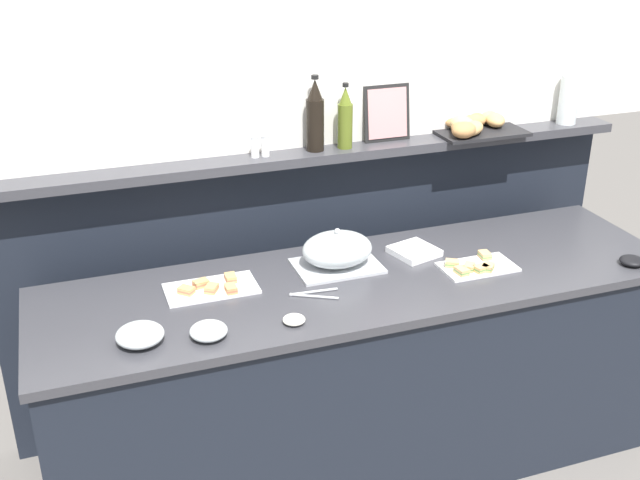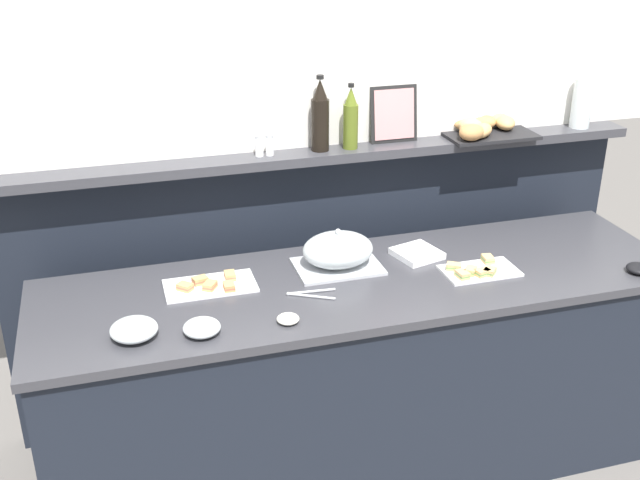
{
  "view_description": "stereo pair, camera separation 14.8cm",
  "coord_description": "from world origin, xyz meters",
  "px_view_note": "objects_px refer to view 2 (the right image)",
  "views": [
    {
      "loc": [
        -1.05,
        -2.44,
        2.27
      ],
      "look_at": [
        -0.15,
        0.1,
        1.04
      ],
      "focal_mm": 42.95,
      "sensor_mm": 36.0,
      "label": 1
    },
    {
      "loc": [
        -0.91,
        -2.49,
        2.27
      ],
      "look_at": [
        -0.15,
        0.1,
        1.04
      ],
      "focal_mm": 42.95,
      "sensor_mm": 36.0,
      "label": 2
    }
  ],
  "objects_px": {
    "serving_tongs": "(310,294)",
    "bread_basket": "(483,127)",
    "wine_bottle_dark": "(320,117)",
    "pepper_shaker": "(270,145)",
    "glass_bowl_medium": "(202,328)",
    "water_carafe": "(582,103)",
    "framed_picture": "(394,114)",
    "salt_shaker": "(259,146)",
    "glass_bowl_large": "(134,330)",
    "sandwich_platter_front": "(210,285)",
    "napkin_stack": "(417,253)",
    "serving_cloche": "(338,251)",
    "olive_oil_bottle": "(351,120)",
    "condiment_bowl_teal": "(639,268)",
    "condiment_bowl_cream": "(288,319)",
    "sandwich_platter_side": "(478,270)"
  },
  "relations": [
    {
      "from": "serving_tongs",
      "to": "bread_basket",
      "type": "height_order",
      "value": "bread_basket"
    },
    {
      "from": "wine_bottle_dark",
      "to": "pepper_shaker",
      "type": "xyz_separation_m",
      "value": [
        -0.22,
        -0.01,
        -0.1
      ]
    },
    {
      "from": "framed_picture",
      "to": "water_carafe",
      "type": "distance_m",
      "value": 0.9
    },
    {
      "from": "sandwich_platter_front",
      "to": "serving_tongs",
      "type": "height_order",
      "value": "sandwich_platter_front"
    },
    {
      "from": "serving_tongs",
      "to": "serving_cloche",
      "type": "bearing_deg",
      "value": 48.29
    },
    {
      "from": "serving_tongs",
      "to": "olive_oil_bottle",
      "type": "bearing_deg",
      "value": 58.12
    },
    {
      "from": "condiment_bowl_cream",
      "to": "wine_bottle_dark",
      "type": "xyz_separation_m",
      "value": [
        0.32,
        0.7,
        0.51
      ]
    },
    {
      "from": "olive_oil_bottle",
      "to": "salt_shaker",
      "type": "xyz_separation_m",
      "value": [
        -0.39,
        0.0,
        -0.08
      ]
    },
    {
      "from": "glass_bowl_large",
      "to": "water_carafe",
      "type": "distance_m",
      "value": 2.24
    },
    {
      "from": "napkin_stack",
      "to": "water_carafe",
      "type": "xyz_separation_m",
      "value": [
        0.92,
        0.33,
        0.48
      ]
    },
    {
      "from": "sandwich_platter_side",
      "to": "glass_bowl_medium",
      "type": "distance_m",
      "value": 1.12
    },
    {
      "from": "glass_bowl_large",
      "to": "glass_bowl_medium",
      "type": "distance_m",
      "value": 0.23
    },
    {
      "from": "sandwich_platter_front",
      "to": "napkin_stack",
      "type": "xyz_separation_m",
      "value": [
        0.86,
        0.03,
        0.0
      ]
    },
    {
      "from": "wine_bottle_dark",
      "to": "bread_basket",
      "type": "relative_size",
      "value": 0.78
    },
    {
      "from": "glass_bowl_medium",
      "to": "water_carafe",
      "type": "distance_m",
      "value": 2.04
    },
    {
      "from": "serving_cloche",
      "to": "salt_shaker",
      "type": "relative_size",
      "value": 3.91
    },
    {
      "from": "sandwich_platter_front",
      "to": "glass_bowl_medium",
      "type": "distance_m",
      "value": 0.34
    },
    {
      "from": "pepper_shaker",
      "to": "framed_picture",
      "type": "relative_size",
      "value": 0.36
    },
    {
      "from": "framed_picture",
      "to": "water_carafe",
      "type": "xyz_separation_m",
      "value": [
        0.9,
        -0.04,
        -0.01
      ]
    },
    {
      "from": "olive_oil_bottle",
      "to": "glass_bowl_medium",
      "type": "bearing_deg",
      "value": -137.66
    },
    {
      "from": "bread_basket",
      "to": "framed_picture",
      "type": "height_order",
      "value": "framed_picture"
    },
    {
      "from": "condiment_bowl_teal",
      "to": "bread_basket",
      "type": "xyz_separation_m",
      "value": [
        -0.35,
        0.72,
        0.41
      ]
    },
    {
      "from": "napkin_stack",
      "to": "olive_oil_bottle",
      "type": "distance_m",
      "value": 0.62
    },
    {
      "from": "serving_cloche",
      "to": "condiment_bowl_teal",
      "type": "xyz_separation_m",
      "value": [
        1.13,
        -0.38,
        -0.06
      ]
    },
    {
      "from": "framed_picture",
      "to": "napkin_stack",
      "type": "bearing_deg",
      "value": -93.24
    },
    {
      "from": "sandwich_platter_side",
      "to": "serving_cloche",
      "type": "xyz_separation_m",
      "value": [
        -0.52,
        0.2,
        0.06
      ]
    },
    {
      "from": "glass_bowl_medium",
      "to": "pepper_shaker",
      "type": "relative_size",
      "value": 1.48
    },
    {
      "from": "glass_bowl_large",
      "to": "napkin_stack",
      "type": "distance_m",
      "value": 1.21
    },
    {
      "from": "glass_bowl_medium",
      "to": "napkin_stack",
      "type": "bearing_deg",
      "value": 20.88
    },
    {
      "from": "salt_shaker",
      "to": "glass_bowl_large",
      "type": "bearing_deg",
      "value": -132.06
    },
    {
      "from": "sandwich_platter_front",
      "to": "sandwich_platter_side",
      "type": "distance_m",
      "value": 1.05
    },
    {
      "from": "napkin_stack",
      "to": "wine_bottle_dark",
      "type": "height_order",
      "value": "wine_bottle_dark"
    },
    {
      "from": "serving_cloche",
      "to": "condiment_bowl_cream",
      "type": "xyz_separation_m",
      "value": [
        -0.3,
        -0.36,
        -0.06
      ]
    },
    {
      "from": "sandwich_platter_front",
      "to": "glass_bowl_medium",
      "type": "bearing_deg",
      "value": -103.69
    },
    {
      "from": "sandwich_platter_front",
      "to": "glass_bowl_large",
      "type": "xyz_separation_m",
      "value": [
        -0.3,
        -0.29,
        0.02
      ]
    },
    {
      "from": "bread_basket",
      "to": "water_carafe",
      "type": "relative_size",
      "value": 1.79
    },
    {
      "from": "sandwich_platter_side",
      "to": "bread_basket",
      "type": "xyz_separation_m",
      "value": [
        0.27,
        0.54,
        0.41
      ]
    },
    {
      "from": "water_carafe",
      "to": "framed_picture",
      "type": "bearing_deg",
      "value": 177.57
    },
    {
      "from": "serving_tongs",
      "to": "napkin_stack",
      "type": "bearing_deg",
      "value": 20.92
    },
    {
      "from": "serving_tongs",
      "to": "pepper_shaker",
      "type": "bearing_deg",
      "value": 92.43
    },
    {
      "from": "serving_cloche",
      "to": "olive_oil_bottle",
      "type": "xyz_separation_m",
      "value": [
        0.16,
        0.34,
        0.43
      ]
    },
    {
      "from": "condiment_bowl_teal",
      "to": "pepper_shaker",
      "type": "height_order",
      "value": "pepper_shaker"
    },
    {
      "from": "wine_bottle_dark",
      "to": "sandwich_platter_side",
      "type": "bearing_deg",
      "value": -47.96
    },
    {
      "from": "olive_oil_bottle",
      "to": "sandwich_platter_front",
      "type": "bearing_deg",
      "value": -152.02
    },
    {
      "from": "sandwich_platter_side",
      "to": "pepper_shaker",
      "type": "height_order",
      "value": "pepper_shaker"
    },
    {
      "from": "glass_bowl_medium",
      "to": "pepper_shaker",
      "type": "distance_m",
      "value": 0.9
    },
    {
      "from": "pepper_shaker",
      "to": "water_carafe",
      "type": "xyz_separation_m",
      "value": [
        1.46,
        0.0,
        0.07
      ]
    },
    {
      "from": "glass_bowl_medium",
      "to": "napkin_stack",
      "type": "relative_size",
      "value": 0.76
    },
    {
      "from": "glass_bowl_large",
      "to": "olive_oil_bottle",
      "type": "bearing_deg",
      "value": 33.47
    },
    {
      "from": "serving_tongs",
      "to": "napkin_stack",
      "type": "distance_m",
      "value": 0.55
    }
  ]
}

